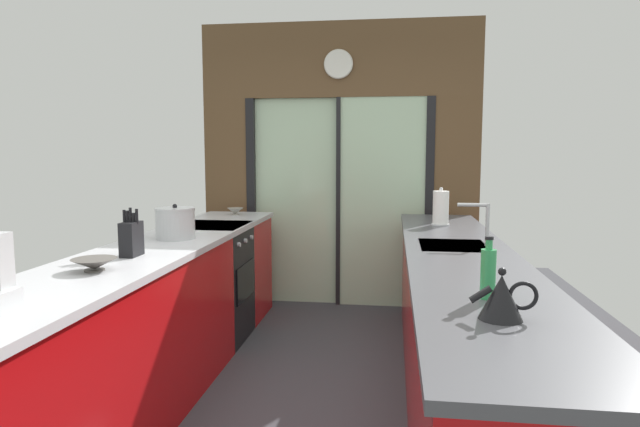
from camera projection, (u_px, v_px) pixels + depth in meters
name	position (u px, v px, depth m)	size (l,w,h in m)	color
ground_plane	(311.00, 379.00, 3.60)	(5.04, 7.60, 0.02)	#38383D
back_wall_unit	(339.00, 148.00, 5.20)	(2.64, 0.12, 2.70)	brown
left_counter_run	(146.00, 326.00, 3.20)	(0.62, 3.80, 0.92)	#AD0C0F
right_counter_run	(459.00, 331.00, 3.13)	(0.62, 3.80, 0.92)	#AD0C0F
sink_faucet	(482.00, 217.00, 3.28)	(0.19, 0.02, 0.26)	#B7BABC
oven_range	(210.00, 283.00, 4.30)	(0.60, 0.60, 0.92)	black
mixing_bowl_near	(94.00, 264.00, 2.60)	(0.21, 0.21, 0.06)	#514C47
mixing_bowl_far	(235.00, 211.00, 4.91)	(0.15, 0.15, 0.06)	gray
knife_block	(131.00, 238.00, 2.96)	(0.09, 0.14, 0.27)	black
stock_pot	(175.00, 223.00, 3.56)	(0.26, 0.26, 0.23)	#B7BABC
kettle	(502.00, 297.00, 1.84)	(0.23, 0.15, 0.18)	black
soap_bottle	(488.00, 272.00, 2.10)	(0.06, 0.06, 0.24)	#339E56
paper_towel_roll	(441.00, 208.00, 4.21)	(0.14, 0.14, 0.30)	#B7BABC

